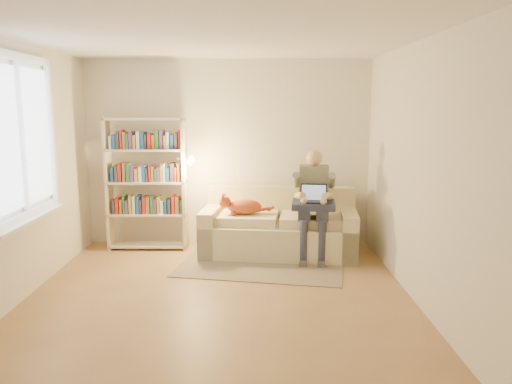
{
  "coord_description": "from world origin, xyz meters",
  "views": [
    {
      "loc": [
        0.37,
        -4.81,
        1.97
      ],
      "look_at": [
        0.39,
        1.0,
        0.95
      ],
      "focal_mm": 35.0,
      "sensor_mm": 36.0,
      "label": 1
    }
  ],
  "objects_px": {
    "cat": "(241,206)",
    "bookshelf": "(147,177)",
    "sofa": "(279,230)",
    "person": "(314,198)",
    "laptop": "(311,197)"
  },
  "relations": [
    {
      "from": "sofa",
      "to": "laptop",
      "type": "distance_m",
      "value": 0.71
    },
    {
      "from": "cat",
      "to": "bookshelf",
      "type": "relative_size",
      "value": 0.38
    },
    {
      "from": "bookshelf",
      "to": "sofa",
      "type": "bearing_deg",
      "value": -6.09
    },
    {
      "from": "sofa",
      "to": "bookshelf",
      "type": "height_order",
      "value": "bookshelf"
    },
    {
      "from": "sofa",
      "to": "bookshelf",
      "type": "bearing_deg",
      "value": 180.0
    },
    {
      "from": "person",
      "to": "laptop",
      "type": "bearing_deg",
      "value": -104.01
    },
    {
      "from": "sofa",
      "to": "person",
      "type": "xyz_separation_m",
      "value": [
        0.43,
        -0.21,
        0.48
      ]
    },
    {
      "from": "laptop",
      "to": "sofa",
      "type": "bearing_deg",
      "value": 147.63
    },
    {
      "from": "person",
      "to": "bookshelf",
      "type": "height_order",
      "value": "bookshelf"
    },
    {
      "from": "sofa",
      "to": "cat",
      "type": "xyz_separation_m",
      "value": [
        -0.5,
        -0.07,
        0.34
      ]
    },
    {
      "from": "sofa",
      "to": "cat",
      "type": "distance_m",
      "value": 0.61
    },
    {
      "from": "person",
      "to": "bookshelf",
      "type": "xyz_separation_m",
      "value": [
        -2.23,
        0.42,
        0.21
      ]
    },
    {
      "from": "sofa",
      "to": "bookshelf",
      "type": "xyz_separation_m",
      "value": [
        -1.8,
        0.21,
        0.69
      ]
    },
    {
      "from": "bookshelf",
      "to": "laptop",
      "type": "bearing_deg",
      "value": -12.91
    },
    {
      "from": "cat",
      "to": "laptop",
      "type": "height_order",
      "value": "laptop"
    }
  ]
}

